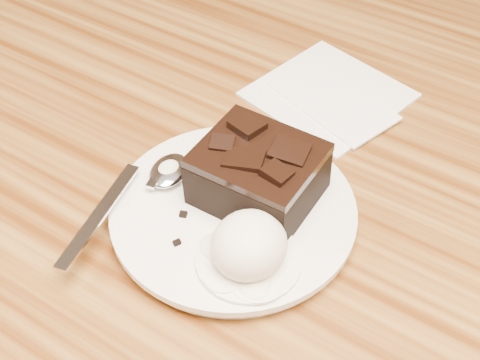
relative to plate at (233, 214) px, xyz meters
The scene contains 9 objects.
plate is the anchor object (origin of this frame).
brownie 0.04m from the plate, 68.46° to the left, with size 0.09×0.08×0.04m, color black.
ice_cream_scoop 0.06m from the plate, 44.38° to the right, with size 0.06×0.06×0.05m, color white.
melt_puddle 0.06m from the plate, 44.38° to the right, with size 0.08×0.08×0.00m, color white.
spoon 0.07m from the plate, behind, with size 0.03×0.17×0.01m, color silver, non-canonical shape.
napkin 0.19m from the plate, 93.50° to the left, with size 0.13×0.13×0.01m, color white.
crumb_a 0.04m from the plate, 133.87° to the right, with size 0.01×0.01×0.00m, color black.
crumb_b 0.02m from the plate, behind, with size 0.01×0.01×0.00m, color black.
crumb_c 0.06m from the plate, 105.27° to the right, with size 0.01×0.00×0.00m, color black.
Camera 1 is at (0.11, -0.37, 1.17)m, focal length 49.71 mm.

